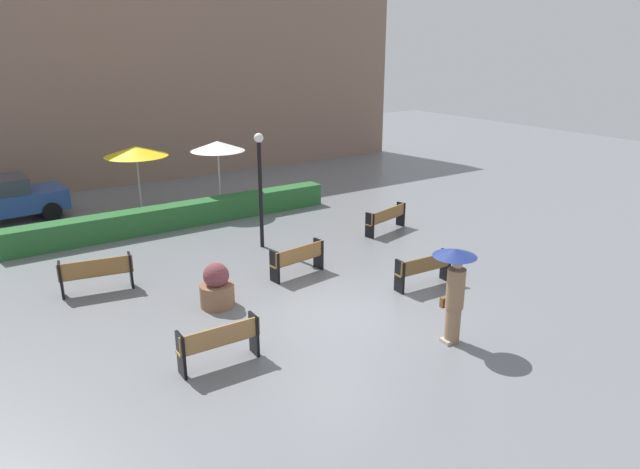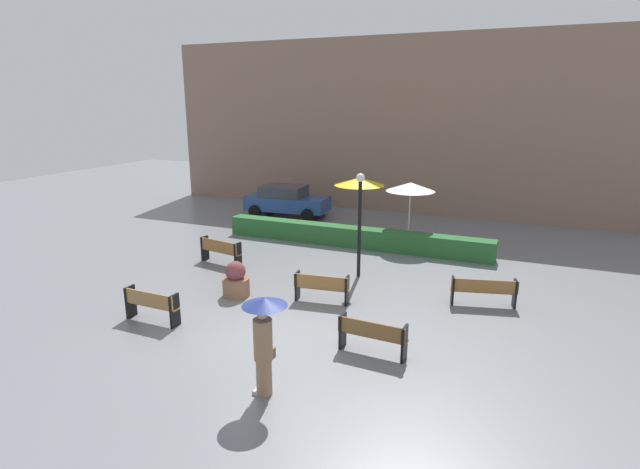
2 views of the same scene
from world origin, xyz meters
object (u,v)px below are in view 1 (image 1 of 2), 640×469
(pedestrian_with_umbrella, at_px, (454,284))
(lamp_post, at_px, (260,178))
(patio_umbrella_yellow, at_px, (136,151))
(patio_umbrella_white, at_px, (218,146))
(bench_mid_center, at_px, (298,258))
(bench_near_left, at_px, (219,341))
(bench_far_right, at_px, (387,217))
(bench_far_left, at_px, (96,272))
(bench_near_right, at_px, (424,268))
(planter_pot, at_px, (217,288))

(pedestrian_with_umbrella, bearing_deg, lamp_post, 94.17)
(patio_umbrella_yellow, relative_size, patio_umbrella_white, 0.95)
(bench_mid_center, distance_m, pedestrian_with_umbrella, 4.97)
(bench_near_left, xyz_separation_m, pedestrian_with_umbrella, (4.47, -1.79, 0.77))
(bench_far_right, xyz_separation_m, bench_far_left, (-9.20, 0.28, 0.04))
(lamp_post, bearing_deg, pedestrian_with_umbrella, -85.83)
(bench_far_right, relative_size, bench_far_left, 1.04)
(bench_mid_center, bearing_deg, lamp_post, 83.96)
(bench_far_right, bearing_deg, bench_mid_center, -160.24)
(bench_far_right, xyz_separation_m, bench_mid_center, (-4.41, -1.59, 0.00))
(bench_near_right, bearing_deg, pedestrian_with_umbrella, -121.86)
(bench_near_left, xyz_separation_m, lamp_post, (3.93, 5.62, 1.65))
(bench_near_left, bearing_deg, pedestrian_with_umbrella, -21.78)
(patio_umbrella_white, bearing_deg, pedestrian_with_umbrella, -90.46)
(lamp_post, bearing_deg, bench_near_left, -124.94)
(bench_near_left, distance_m, planter_pot, 2.73)
(bench_near_right, relative_size, bench_near_left, 1.01)
(bench_far_left, height_order, pedestrian_with_umbrella, pedestrian_with_umbrella)
(bench_far_right, relative_size, bench_near_left, 1.14)
(pedestrian_with_umbrella, distance_m, planter_pot, 5.55)
(patio_umbrella_white, bearing_deg, bench_near_left, -114.34)
(bench_near_right, bearing_deg, bench_far_right, 62.33)
(bench_far_right, height_order, bench_mid_center, bench_mid_center)
(bench_far_right, distance_m, bench_near_left, 9.31)
(bench_far_left, height_order, planter_pot, planter_pot)
(bench_far_right, bearing_deg, bench_far_left, 178.28)
(planter_pot, height_order, patio_umbrella_white, patio_umbrella_white)
(bench_far_right, relative_size, planter_pot, 1.72)
(bench_far_left, relative_size, bench_near_right, 1.08)
(bench_far_left, xyz_separation_m, lamp_post, (5.06, 0.71, 1.64))
(bench_near_left, bearing_deg, bench_mid_center, 39.84)
(pedestrian_with_umbrella, distance_m, lamp_post, 7.48)
(lamp_post, distance_m, patio_umbrella_white, 4.51)
(bench_near_left, height_order, lamp_post, lamp_post)
(bench_near_right, relative_size, lamp_post, 0.47)
(bench_far_right, xyz_separation_m, bench_near_left, (-8.07, -4.64, 0.03))
(bench_far_right, bearing_deg, patio_umbrella_white, 122.74)
(bench_mid_center, xyz_separation_m, lamp_post, (0.27, 2.57, 1.68))
(bench_mid_center, xyz_separation_m, bench_near_left, (-3.66, -3.05, 0.03))
(bench_mid_center, height_order, bench_near_left, bench_near_left)
(bench_far_right, xyz_separation_m, pedestrian_with_umbrella, (-3.60, -6.42, 0.80))
(bench_far_left, xyz_separation_m, bench_near_left, (1.13, -4.91, -0.01))
(bench_near_right, height_order, pedestrian_with_umbrella, pedestrian_with_umbrella)
(bench_far_left, bearing_deg, planter_pot, -47.62)
(bench_far_left, relative_size, patio_umbrella_white, 0.69)
(patio_umbrella_yellow, bearing_deg, pedestrian_with_umbrella, -79.24)
(bench_near_left, xyz_separation_m, patio_umbrella_yellow, (1.97, 11.36, 1.76))
(pedestrian_with_umbrella, height_order, patio_umbrella_white, patio_umbrella_white)
(pedestrian_with_umbrella, bearing_deg, planter_pot, 128.44)
(bench_mid_center, bearing_deg, patio_umbrella_white, 82.65)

